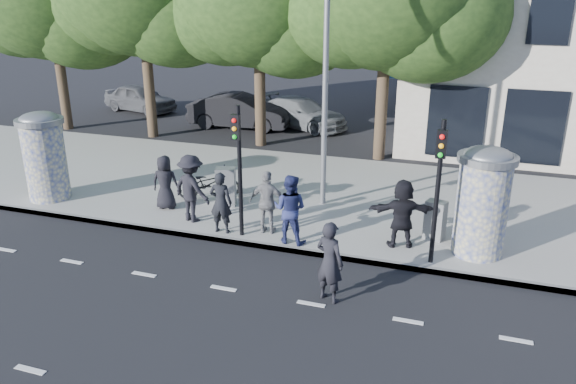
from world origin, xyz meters
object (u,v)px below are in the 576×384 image
(ad_column_right, at_px, (483,199))
(street_lamp, at_px, (326,43))
(bicycle, at_px, (208,183))
(ad_column_left, at_px, (44,154))
(traffic_pole_far, at_px, (438,179))
(ped_d, at_px, (191,188))
(car_left, at_px, (140,98))
(traffic_pole_near, at_px, (239,159))
(car_right, at_px, (301,113))
(ped_b, at_px, (221,203))
(car_mid, at_px, (240,111))
(ped_a, at_px, (165,182))
(ped_e, at_px, (268,203))
(cabinet_right, at_px, (435,220))
(man_road, at_px, (330,262))
(ped_c, at_px, (290,209))
(cabinet_left, at_px, (226,187))
(ped_f, at_px, (402,213))

(ad_column_right, relative_size, street_lamp, 0.33)
(bicycle, bearing_deg, ad_column_left, 82.56)
(traffic_pole_far, height_order, ped_d, traffic_pole_far)
(car_left, bearing_deg, traffic_pole_near, -125.39)
(ad_column_right, bearing_deg, car_right, 125.01)
(ped_b, xyz_separation_m, car_right, (-1.69, 12.35, -0.29))
(car_right, bearing_deg, car_mid, 133.35)
(car_mid, bearing_deg, ped_a, -171.61)
(ad_column_right, distance_m, ped_d, 7.47)
(ad_column_left, xyz_separation_m, car_mid, (1.74, 10.65, -0.75))
(ped_a, bearing_deg, ped_e, 157.11)
(ad_column_right, relative_size, cabinet_right, 2.60)
(car_mid, bearing_deg, bicycle, -165.56)
(cabinet_right, bearing_deg, car_mid, 151.48)
(ped_b, relative_size, man_road, 0.92)
(ped_c, height_order, ped_e, ped_c)
(ad_column_right, distance_m, ped_b, 6.45)
(car_mid, bearing_deg, car_right, -71.03)
(ped_b, relative_size, car_left, 0.40)
(ped_d, distance_m, man_road, 5.25)
(car_right, bearing_deg, ped_c, -142.48)
(traffic_pole_far, xyz_separation_m, ped_e, (-4.20, 0.41, -1.24))
(cabinet_right, xyz_separation_m, car_right, (-7.01, 11.00, 0.02))
(traffic_pole_far, relative_size, man_road, 1.91)
(traffic_pole_far, xyz_separation_m, street_lamp, (-3.40, 2.84, 2.56))
(cabinet_right, height_order, car_mid, car_mid)
(cabinet_left, bearing_deg, ped_b, -84.31)
(ped_b, bearing_deg, ad_column_left, -9.99)
(cabinet_left, relative_size, car_right, 0.24)
(bicycle, bearing_deg, ped_c, -148.01)
(ad_column_right, bearing_deg, man_road, -133.96)
(traffic_pole_near, height_order, ped_e, traffic_pole_near)
(ad_column_left, bearing_deg, ad_column_right, 0.92)
(ad_column_left, distance_m, car_mid, 10.81)
(ped_d, xyz_separation_m, car_left, (-9.66, 12.58, -0.38))
(ad_column_right, bearing_deg, traffic_pole_near, -171.11)
(traffic_pole_far, xyz_separation_m, ped_f, (-0.81, 0.70, -1.21))
(cabinet_left, bearing_deg, ped_e, -53.17)
(traffic_pole_far, xyz_separation_m, ped_b, (-5.36, 0.06, -1.26))
(traffic_pole_far, distance_m, street_lamp, 5.12)
(cabinet_left, bearing_deg, ad_column_right, -22.76)
(cabinet_left, xyz_separation_m, car_mid, (-3.62, 9.50, 0.06))
(traffic_pole_far, height_order, ped_e, traffic_pole_far)
(ad_column_right, bearing_deg, ped_c, -169.26)
(ad_column_right, xyz_separation_m, ped_e, (-5.20, -0.50, -0.55))
(car_mid, bearing_deg, street_lamp, -146.67)
(ad_column_left, distance_m, cabinet_right, 11.41)
(ad_column_right, relative_size, car_left, 0.64)
(ad_column_right, bearing_deg, ped_b, -172.39)
(ped_f, xyz_separation_m, car_left, (-15.30, 12.39, -0.31))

